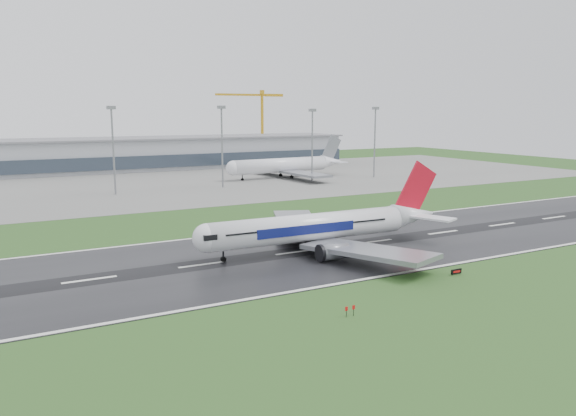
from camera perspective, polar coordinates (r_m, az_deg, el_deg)
ground at (r=113.11m, az=0.77°, el=-4.60°), size 520.00×520.00×0.00m
runway at (r=113.10m, az=0.77°, el=-4.58°), size 400.00×45.00×0.10m
apron at (r=228.88m, az=-14.56°, el=2.43°), size 400.00×130.00×0.08m
terminal at (r=286.57m, az=-17.49°, el=5.22°), size 240.00×36.00×15.00m
main_airliner at (r=114.16m, az=3.89°, el=-0.15°), size 57.93×55.31×16.69m
parked_airliner at (r=242.04m, az=-0.31°, el=5.22°), size 63.99×60.21×17.51m
tower_crane at (r=327.95m, az=-2.66°, el=8.46°), size 41.45×4.48×41.13m
runway_sign at (r=102.27m, az=16.91°, el=-6.30°), size 2.30×0.74×1.04m
floodmast_2 at (r=199.79m, az=-17.50°, el=5.46°), size 0.64×0.64×29.15m
floodmast_3 at (r=210.80m, az=-6.79°, el=6.08°), size 0.64×0.64×29.45m
floodmast_4 at (r=228.10m, az=2.50°, el=6.29°), size 0.64×0.64×28.44m
floodmast_5 at (r=245.66m, az=8.90°, el=6.54°), size 0.64×0.64×29.33m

